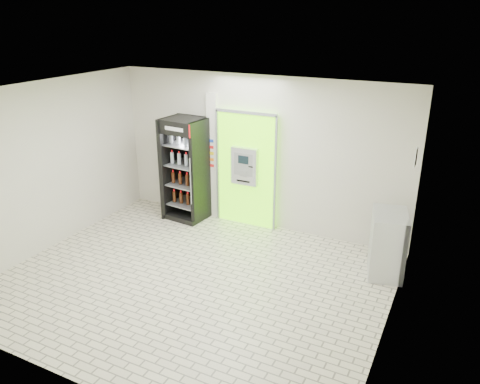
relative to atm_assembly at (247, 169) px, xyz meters
The scene contains 7 objects.
ground 2.69m from the atm_assembly, 85.26° to the right, with size 6.00×6.00×0.00m, color beige.
room_shell 2.51m from the atm_assembly, 85.26° to the right, with size 6.00×6.00×6.00m.
atm_assembly is the anchor object (origin of this frame).
pillar 0.79m from the atm_assembly, behind, with size 0.22×0.11×2.60m.
beverage_cooler 1.28m from the atm_assembly, 167.84° to the right, with size 0.86×0.80×2.12m.
steel_cabinet 3.08m from the atm_assembly, 14.45° to the right, with size 0.71×0.90×1.07m.
exit_sign 3.48m from the atm_assembly, 17.65° to the right, with size 0.02×0.22×0.26m.
Camera 1 is at (3.60, -5.50, 4.09)m, focal length 35.00 mm.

